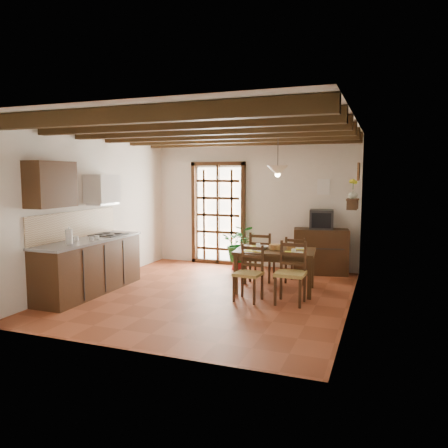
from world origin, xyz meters
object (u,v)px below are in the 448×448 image
at_px(chair_near_left, 248,284).
at_px(crt_tv, 321,220).
at_px(kitchen_counter, 90,265).
at_px(chair_far_left, 262,265).
at_px(dining_table, 275,255).
at_px(potted_plant, 239,243).
at_px(sideboard, 321,251).
at_px(pendant_lamp, 278,170).
at_px(chair_far_right, 297,268).
at_px(chair_near_right, 290,285).

distance_m(chair_near_left, crt_tv, 2.61).
bearing_deg(kitchen_counter, chair_far_left, 36.07).
bearing_deg(chair_near_left, kitchen_counter, -163.55).
bearing_deg(chair_far_left, dining_table, 122.67).
height_order(chair_far_left, potted_plant, potted_plant).
relative_size(kitchen_counter, chair_near_left, 2.56).
height_order(chair_far_left, sideboard, chair_far_left).
bearing_deg(potted_plant, pendant_lamp, -49.40).
relative_size(chair_near_left, pendant_lamp, 1.04).
distance_m(chair_far_right, pendant_lamp, 1.92).
height_order(chair_near_right, chair_far_left, chair_near_right).
relative_size(sideboard, crt_tv, 2.12).
relative_size(chair_far_left, crt_tv, 1.83).
height_order(dining_table, potted_plant, potted_plant).
bearing_deg(chair_far_right, chair_near_left, 78.91).
bearing_deg(chair_near_right, crt_tv, 87.44).
bearing_deg(chair_far_left, kitchen_counter, 36.41).
bearing_deg(crt_tv, chair_near_left, -115.76).
height_order(chair_near_left, chair_far_right, chair_near_left).
height_order(kitchen_counter, pendant_lamp, pendant_lamp).
bearing_deg(chair_near_left, crt_tv, 77.29).
xyz_separation_m(sideboard, potted_plant, (-1.65, -0.24, 0.11)).
height_order(chair_near_left, pendant_lamp, pendant_lamp).
xyz_separation_m(chair_far_right, crt_tv, (0.29, 0.92, 0.83)).
bearing_deg(crt_tv, chair_far_right, -114.50).
bearing_deg(crt_tv, sideboard, 83.14).
relative_size(chair_far_left, pendant_lamp, 1.10).
height_order(chair_near_right, pendant_lamp, pendant_lamp).
height_order(chair_far_right, potted_plant, potted_plant).
xyz_separation_m(kitchen_counter, chair_far_left, (2.51, 1.83, -0.18)).
distance_m(chair_far_left, potted_plant, 1.06).
relative_size(sideboard, pendant_lamp, 1.27).
bearing_deg(pendant_lamp, sideboard, 70.41).
bearing_deg(crt_tv, potted_plant, -178.67).
bearing_deg(chair_far_left, chair_far_right, -173.41).
relative_size(chair_near_left, sideboard, 0.82).
bearing_deg(kitchen_counter, potted_plant, 54.93).
relative_size(dining_table, pendant_lamp, 1.67).
bearing_deg(crt_tv, chair_far_left, -140.71).
height_order(crt_tv, pendant_lamp, pendant_lamp).
relative_size(chair_far_left, chair_far_right, 1.07).
xyz_separation_m(chair_far_right, potted_plant, (-1.36, 0.68, 0.30)).
height_order(kitchen_counter, chair_near_left, kitchen_counter).
bearing_deg(crt_tv, dining_table, -115.40).
bearing_deg(chair_far_left, pendant_lamp, 127.23).
distance_m(chair_near_right, potted_plant, 2.54).
bearing_deg(pendant_lamp, chair_far_right, 67.40).
relative_size(chair_near_left, chair_far_left, 0.94).
xyz_separation_m(chair_near_right, potted_plant, (-1.51, 2.03, 0.27)).
xyz_separation_m(potted_plant, pendant_lamp, (1.11, -1.29, 1.51)).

